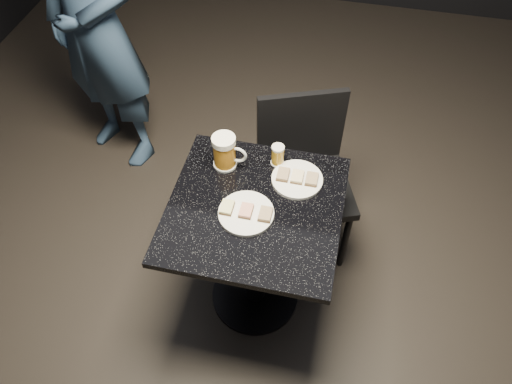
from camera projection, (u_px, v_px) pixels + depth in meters
floor at (255, 295)px, 2.58m from camera, size 6.00×6.00×0.00m
plate_large at (246, 213)px, 1.98m from camera, size 0.22×0.22×0.01m
plate_small at (297, 179)px, 2.09m from camera, size 0.22×0.22×0.01m
patron at (95, 25)px, 2.59m from camera, size 0.76×0.63×1.77m
table at (255, 241)px, 2.19m from camera, size 0.70×0.70×0.75m
beer_mug at (225, 152)px, 2.09m from camera, size 0.15×0.10×0.16m
beer_tumbler at (278, 155)px, 2.12m from camera, size 0.06×0.06×0.10m
chair at (304, 171)px, 2.46m from camera, size 0.55×0.55×0.88m
canapes_on_plate_large at (246, 211)px, 1.96m from camera, size 0.21×0.07×0.02m
canapes_on_plate_small at (297, 177)px, 2.08m from camera, size 0.17×0.07×0.02m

